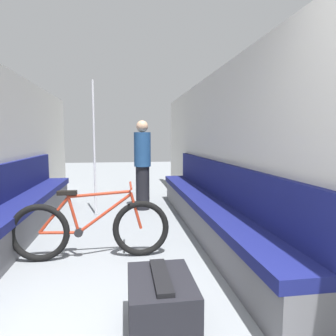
{
  "coord_description": "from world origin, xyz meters",
  "views": [
    {
      "loc": [
        0.12,
        -0.9,
        1.31
      ],
      "look_at": [
        0.75,
        3.35,
        0.87
      ],
      "focal_mm": 32.0,
      "sensor_mm": 36.0,
      "label": 1
    }
  ],
  "objects": [
    {
      "name": "wall_right",
      "position": [
        1.49,
        2.93,
        1.13
      ],
      "size": [
        0.1,
        9.06,
        2.26
      ],
      "primitive_type": "cube",
      "color": "beige",
      "rests_on": "ground"
    },
    {
      "name": "bench_seat_row_left",
      "position": [
        -1.25,
        3.0,
        0.32
      ],
      "size": [
        0.45,
        4.74,
        0.97
      ],
      "color": "#5B5B60",
      "rests_on": "ground"
    },
    {
      "name": "bench_seat_row_right",
      "position": [
        1.25,
        3.0,
        0.32
      ],
      "size": [
        0.45,
        4.74,
        0.97
      ],
      "color": "#5B5B60",
      "rests_on": "ground"
    },
    {
      "name": "bicycle",
      "position": [
        -0.24,
        2.32,
        0.33
      ],
      "size": [
        1.69,
        0.46,
        0.8
      ],
      "rotation": [
        0.0,
        0.0,
        -0.23
      ],
      "color": "black",
      "rests_on": "ground"
    },
    {
      "name": "grab_pole_near",
      "position": [
        -0.36,
        4.2,
        1.09
      ],
      "size": [
        0.08,
        0.08,
        2.24
      ],
      "color": "gray",
      "rests_on": "ground"
    },
    {
      "name": "passenger_standing",
      "position": [
        0.45,
        4.48,
        0.83
      ],
      "size": [
        0.3,
        0.3,
        1.61
      ],
      "rotation": [
        0.0,
        0.0,
        1.38
      ],
      "color": "black",
      "rests_on": "ground"
    },
    {
      "name": "luggage_bag",
      "position": [
        0.35,
        0.95,
        0.2
      ],
      "size": [
        0.43,
        0.58,
        0.42
      ],
      "color": "black",
      "rests_on": "ground"
    }
  ]
}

